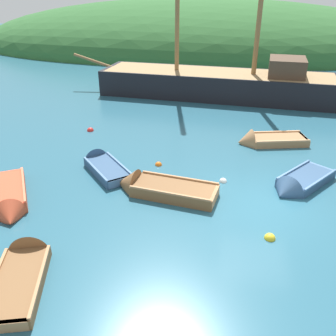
# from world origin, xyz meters

# --- Properties ---
(ground_plane) EXTENTS (120.00, 120.00, 0.00)m
(ground_plane) POSITION_xyz_m (0.00, 0.00, 0.00)
(ground_plane) COLOR #285B70
(shore_hill) EXTENTS (54.49, 25.97, 11.13)m
(shore_hill) POSITION_xyz_m (-4.86, 34.94, 0.00)
(shore_hill) COLOR #2D602D
(shore_hill) RESTS_ON ground
(sailing_ship) EXTENTS (18.33, 5.46, 12.86)m
(sailing_ship) POSITION_xyz_m (-1.79, 13.53, 0.60)
(sailing_ship) COLOR black
(sailing_ship) RESTS_ON ground
(rowboat_outer_right) EXTENTS (3.92, 1.93, 1.23)m
(rowboat_outer_right) POSITION_xyz_m (-3.68, 0.29, 0.14)
(rowboat_outer_right) COLOR brown
(rowboat_outer_right) RESTS_ON ground
(rowboat_portside) EXTENTS (2.81, 3.05, 1.04)m
(rowboat_portside) POSITION_xyz_m (-6.29, 1.85, 0.11)
(rowboat_portside) COLOR #335175
(rowboat_portside) RESTS_ON ground
(rowboat_outer_left) EXTENTS (3.45, 1.93, 1.22)m
(rowboat_outer_left) POSITION_xyz_m (0.65, 5.60, 0.11)
(rowboat_outer_left) COLOR #9E7047
(rowboat_outer_left) RESTS_ON ground
(rowboat_near_dock) EXTENTS (2.83, 3.07, 1.15)m
(rowboat_near_dock) POSITION_xyz_m (1.48, 1.47, 0.10)
(rowboat_near_dock) COLOR #335175
(rowboat_near_dock) RESTS_ON ground
(rowboat_far) EXTENTS (1.98, 3.40, 1.15)m
(rowboat_far) POSITION_xyz_m (-6.50, -4.32, 0.09)
(rowboat_far) COLOR brown
(rowboat_far) RESTS_ON ground
(rowboat_center) EXTENTS (2.67, 3.51, 1.05)m
(rowboat_center) POSITION_xyz_m (-8.69, -1.19, 0.13)
(rowboat_center) COLOR #C64C2D
(rowboat_center) RESTS_ON ground
(buoy_orange) EXTENTS (0.29, 0.29, 0.29)m
(buoy_orange) POSITION_xyz_m (-4.06, 2.53, 0.00)
(buoy_orange) COLOR orange
(buoy_orange) RESTS_ON ground
(buoy_yellow) EXTENTS (0.34, 0.34, 0.34)m
(buoy_yellow) POSITION_xyz_m (0.10, -1.88, 0.00)
(buoy_yellow) COLOR yellow
(buoy_yellow) RESTS_ON ground
(buoy_white) EXTENTS (0.29, 0.29, 0.29)m
(buoy_white) POSITION_xyz_m (-1.33, 1.48, 0.00)
(buoy_white) COLOR white
(buoy_white) RESTS_ON ground
(buoy_red) EXTENTS (0.35, 0.35, 0.35)m
(buoy_red) POSITION_xyz_m (-8.28, 5.99, 0.00)
(buoy_red) COLOR red
(buoy_red) RESTS_ON ground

